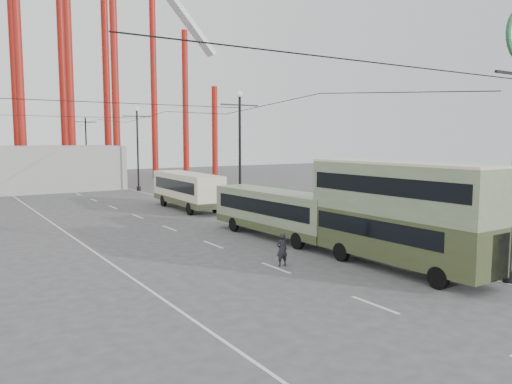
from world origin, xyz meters
TOP-DOWN VIEW (x-y plane):
  - ground at (0.00, 0.00)m, footprint 160.00×160.00m
  - road_markings at (-0.86, 19.70)m, footprint 12.52×120.00m
  - lamp_post_mid at (5.60, 18.00)m, footprint 3.20×0.44m
  - lamp_post_far at (5.60, 40.00)m, footprint 3.20×0.44m
  - lamp_post_distant at (5.60, 62.00)m, footprint 3.20×0.44m
  - roller_coaster at (-2.49, 56.89)m, footprint 52.95×5.00m
  - fairground_shed at (-6.00, 47.00)m, footprint 22.00×10.00m
  - double_decker_bus at (3.41, 0.86)m, footprint 2.42×8.99m
  - single_decker_green at (3.10, 9.89)m, footprint 2.61×9.83m
  - single_decker_cream at (3.83, 23.49)m, footprint 2.84×9.70m
  - pedestrian at (-0.57, 4.13)m, footprint 0.59×0.41m

SIDE VIEW (x-z plane):
  - ground at x=0.00m, z-range 0.00..0.00m
  - road_markings at x=-0.86m, z-range 0.00..0.01m
  - pedestrian at x=-0.57m, z-range 0.00..1.55m
  - single_decker_green at x=3.10m, z-range 0.18..2.93m
  - single_decker_cream at x=3.83m, z-range 0.19..3.17m
  - fairground_shed at x=-6.00m, z-range 0.00..5.00m
  - double_decker_bus at x=3.41m, z-range 0.29..5.10m
  - lamp_post_mid at x=5.60m, z-range 0.02..9.34m
  - lamp_post_far at x=5.60m, z-range 0.02..9.34m
  - lamp_post_distant at x=5.60m, z-range 0.02..9.34m
  - roller_coaster at x=-2.49m, z-range -4.82..50.66m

